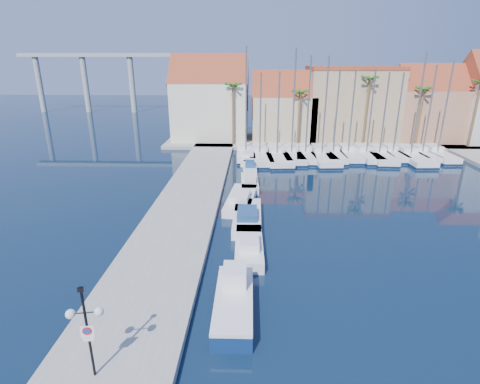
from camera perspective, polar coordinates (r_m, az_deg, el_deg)
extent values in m
plane|color=black|center=(20.55, 10.01, -20.43)|extent=(260.00, 260.00, 0.00)
cube|color=gray|center=(32.40, -9.13, -4.04)|extent=(6.00, 77.00, 0.50)
cube|color=gray|center=(66.10, 13.41, 7.88)|extent=(54.00, 16.00, 0.50)
cylinder|color=black|center=(17.29, -22.14, -19.27)|extent=(0.11, 0.11, 4.34)
cylinder|color=black|center=(16.79, -23.52, -16.60)|extent=(0.54, 0.15, 0.05)
cylinder|color=black|center=(16.65, -21.65, -16.66)|extent=(0.54, 0.15, 0.05)
sphere|color=white|center=(16.87, -24.44, -16.57)|extent=(0.39, 0.39, 0.39)
sphere|color=white|center=(16.58, -20.70, -16.69)|extent=(0.39, 0.39, 0.39)
cube|color=black|center=(16.12, -23.10, -13.49)|extent=(0.26, 0.17, 0.17)
cube|color=white|center=(17.17, -22.24, -19.12)|extent=(0.54, 0.13, 0.54)
cylinder|color=red|center=(17.12, -22.29, -19.03)|extent=(0.37, 0.08, 0.37)
cylinder|color=#1933A5|center=(17.11, -22.30, -19.05)|extent=(0.26, 0.06, 0.26)
cube|color=white|center=(17.41, -22.07, -20.11)|extent=(0.43, 0.11, 0.15)
cube|color=navy|center=(21.24, -0.93, -16.98)|extent=(2.08, 6.10, 0.91)
cube|color=white|center=(20.91, -0.94, -15.75)|extent=(2.08, 6.10, 0.20)
cube|color=white|center=(21.61, -0.80, -12.68)|extent=(1.33, 1.63, 1.11)
cube|color=white|center=(27.07, 1.38, -8.40)|extent=(2.09, 6.11, 0.80)
cube|color=white|center=(26.21, 1.40, -7.67)|extent=(1.41, 2.16, 0.60)
cube|color=white|center=(31.84, 1.13, -3.92)|extent=(2.33, 7.19, 0.80)
cube|color=navy|center=(30.91, 1.10, -3.26)|extent=(1.62, 2.52, 0.60)
cube|color=white|center=(35.73, 0.17, -1.22)|extent=(3.14, 7.65, 0.80)
cube|color=white|center=(34.80, 0.00, -0.57)|extent=(1.93, 2.76, 0.60)
cube|color=white|center=(40.57, 1.46, 1.36)|extent=(2.03, 5.66, 0.80)
cube|color=white|center=(39.82, 1.49, 2.06)|extent=(1.34, 2.01, 0.60)
cube|color=white|center=(46.19, 1.51, 3.65)|extent=(1.75, 5.10, 0.80)
cube|color=navy|center=(45.51, 1.52, 4.32)|extent=(1.18, 1.80, 0.60)
cube|color=white|center=(50.91, 1.21, 5.16)|extent=(2.21, 6.27, 0.80)
cube|color=white|center=(50.14, 1.23, 5.76)|extent=(1.47, 2.22, 0.60)
cube|color=white|center=(53.15, 0.88, 5.90)|extent=(2.82, 9.53, 1.00)
cube|color=#0C1D40|center=(53.22, 0.88, 5.56)|extent=(2.88, 9.59, 0.28)
cube|color=white|center=(53.88, 0.87, 6.96)|extent=(1.83, 2.90, 0.60)
cylinder|color=slate|center=(51.42, 0.93, 13.74)|extent=(0.20, 0.20, 13.67)
cube|color=white|center=(52.41, 2.97, 5.68)|extent=(3.75, 11.86, 1.00)
cube|color=#0C1D40|center=(52.49, 2.97, 5.34)|extent=(3.82, 11.93, 0.28)
cube|color=white|center=(53.36, 2.90, 6.81)|extent=(2.34, 3.63, 0.60)
cylinder|color=slate|center=(50.75, 3.14, 11.81)|extent=(0.20, 0.20, 10.46)
cube|color=white|center=(52.29, 5.55, 5.58)|extent=(4.08, 12.11, 1.00)
cube|color=#0C1D40|center=(52.36, 5.54, 5.24)|extent=(4.15, 12.18, 0.28)
cube|color=white|center=(53.24, 5.40, 6.72)|extent=(2.46, 3.74, 0.60)
cylinder|color=slate|center=(50.61, 5.87, 11.81)|extent=(0.20, 0.20, 10.64)
cube|color=white|center=(53.04, 7.73, 5.69)|extent=(3.46, 10.67, 1.00)
cube|color=#0C1D40|center=(53.12, 7.72, 5.36)|extent=(3.52, 10.73, 0.28)
cube|color=white|center=(53.86, 7.60, 6.79)|extent=(2.13, 3.28, 0.60)
cylinder|color=slate|center=(51.28, 8.21, 13.41)|extent=(0.20, 0.20, 13.46)
cube|color=white|center=(53.42, 9.92, 5.68)|extent=(3.36, 9.93, 1.00)
cube|color=#0C1D40|center=(53.50, 9.90, 5.35)|extent=(3.42, 9.99, 0.28)
cube|color=white|center=(54.19, 9.93, 6.74)|extent=(2.02, 3.06, 0.60)
cylinder|color=slate|center=(51.75, 10.39, 12.86)|extent=(0.20, 0.20, 12.57)
cube|color=white|center=(53.19, 12.19, 5.47)|extent=(3.83, 11.70, 1.00)
cube|color=#0C1D40|center=(53.26, 12.16, 5.13)|extent=(3.90, 11.76, 0.28)
cube|color=white|center=(54.09, 11.96, 6.59)|extent=(2.34, 3.60, 0.60)
cylinder|color=slate|center=(51.45, 12.89, 12.61)|extent=(0.20, 0.20, 12.50)
cube|color=white|center=(54.29, 13.88, 5.62)|extent=(2.57, 9.67, 1.00)
cube|color=#0C1D40|center=(54.37, 13.85, 5.29)|extent=(2.63, 9.73, 0.28)
cube|color=white|center=(55.04, 13.76, 6.67)|extent=(1.78, 2.91, 0.60)
cylinder|color=slate|center=(52.76, 14.50, 11.75)|extent=(0.20, 0.20, 10.86)
cube|color=white|center=(55.00, 15.98, 5.61)|extent=(2.66, 9.17, 1.00)
cube|color=#0C1D40|center=(55.08, 15.95, 5.29)|extent=(2.73, 9.23, 0.28)
cube|color=white|center=(55.68, 15.82, 6.64)|extent=(1.74, 2.78, 0.60)
cylinder|color=slate|center=(53.53, 16.70, 11.52)|extent=(0.20, 0.20, 10.61)
cube|color=white|center=(55.61, 18.49, 5.50)|extent=(3.17, 10.02, 1.00)
cube|color=#0C1D40|center=(55.68, 18.45, 5.18)|extent=(3.23, 10.09, 0.28)
cube|color=white|center=(56.34, 18.25, 6.54)|extent=(1.98, 3.07, 0.60)
cylinder|color=slate|center=(54.10, 19.35, 11.54)|extent=(0.20, 0.20, 11.02)
cube|color=white|center=(55.73, 20.29, 5.32)|extent=(3.15, 10.74, 1.00)
cube|color=#0C1D40|center=(55.80, 20.25, 5.01)|extent=(3.22, 10.80, 0.28)
cube|color=white|center=(56.55, 20.11, 6.38)|extent=(2.05, 3.26, 0.60)
cylinder|color=slate|center=(54.20, 21.16, 11.06)|extent=(0.20, 0.20, 10.48)
cube|color=white|center=(57.09, 22.08, 5.42)|extent=(2.51, 8.49, 1.00)
cube|color=#0C1D40|center=(57.16, 22.04, 5.11)|extent=(2.57, 8.55, 0.28)
cube|color=white|center=(57.68, 21.89, 6.40)|extent=(1.63, 2.58, 0.60)
cylinder|color=slate|center=(55.71, 23.00, 11.02)|extent=(0.20, 0.20, 10.47)
cube|color=white|center=(56.92, 24.32, 5.08)|extent=(3.45, 11.28, 1.00)
cube|color=#0C1D40|center=(56.99, 24.28, 4.77)|extent=(3.52, 11.34, 0.28)
cube|color=white|center=(57.73, 23.99, 6.13)|extent=(2.19, 3.44, 0.60)
cylinder|color=slate|center=(55.28, 25.58, 11.93)|extent=(0.20, 0.20, 12.98)
cube|color=white|center=(58.48, 25.84, 5.21)|extent=(2.55, 8.21, 1.00)
cube|color=#0C1D40|center=(58.55, 25.79, 4.90)|extent=(2.62, 8.27, 0.28)
cube|color=white|center=(59.02, 25.61, 6.16)|extent=(1.61, 2.51, 0.60)
cylinder|color=slate|center=(57.11, 26.94, 11.11)|extent=(0.20, 0.20, 11.39)
cube|color=white|center=(59.43, 27.63, 5.13)|extent=(2.88, 9.40, 1.00)
cube|color=#0C1D40|center=(59.50, 27.58, 4.83)|extent=(2.94, 9.47, 0.28)
cube|color=white|center=(60.07, 27.35, 6.10)|extent=(1.83, 2.87, 0.60)
cylinder|color=slate|center=(58.00, 28.86, 11.21)|extent=(0.20, 0.20, 11.99)
cube|color=beige|center=(63.50, -4.47, 12.24)|extent=(12.00, 9.00, 9.00)
cube|color=maroon|center=(63.09, -4.58, 16.29)|extent=(12.30, 9.00, 9.00)
cube|color=tan|center=(63.40, 6.60, 11.24)|extent=(10.00, 8.00, 7.00)
cube|color=maroon|center=(63.00, 6.73, 14.39)|extent=(10.30, 8.00, 8.00)
cube|color=tan|center=(65.87, 16.43, 12.66)|extent=(14.00, 10.00, 11.00)
cube|color=maroon|center=(65.50, 16.93, 17.65)|extent=(14.20, 10.20, 0.50)
cube|color=#B07759|center=(68.98, 26.37, 10.47)|extent=(10.00, 8.00, 8.00)
cube|color=maroon|center=(68.60, 26.89, 13.75)|extent=(10.30, 8.00, 8.00)
cylinder|color=brown|center=(58.22, -1.04, 11.62)|extent=(0.36, 0.36, 9.00)
sphere|color=#2D621C|center=(57.78, -1.07, 15.89)|extent=(2.60, 2.60, 2.60)
cylinder|color=brown|center=(58.60, 8.96, 10.95)|extent=(0.36, 0.36, 8.00)
sphere|color=#2D621C|center=(58.15, 9.16, 14.70)|extent=(2.60, 2.60, 2.60)
cylinder|color=brown|center=(60.43, 18.65, 11.39)|extent=(0.36, 0.36, 10.00)
sphere|color=#2D621C|center=(60.02, 19.17, 15.96)|extent=(2.60, 2.60, 2.60)
cylinder|color=brown|center=(63.22, 25.66, 10.14)|extent=(0.36, 0.36, 8.50)
sphere|color=#2D621C|center=(62.80, 26.22, 13.81)|extent=(2.60, 2.60, 2.60)
cylinder|color=brown|center=(66.70, 32.13, 9.93)|extent=(0.36, 0.36, 9.50)
cube|color=#9E9E99|center=(103.74, -18.74, 19.16)|extent=(48.00, 2.20, 0.90)
cylinder|color=#9E9E99|center=(112.29, -28.23, 14.29)|extent=(1.40, 1.40, 14.00)
cylinder|color=#9E9E99|center=(106.89, -22.47, 14.94)|extent=(1.40, 1.40, 14.00)
cylinder|color=#9E9E99|center=(102.63, -16.13, 15.49)|extent=(1.40, 1.40, 14.00)
cylinder|color=#9E9E99|center=(99.63, -9.30, 15.88)|extent=(1.40, 1.40, 14.00)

